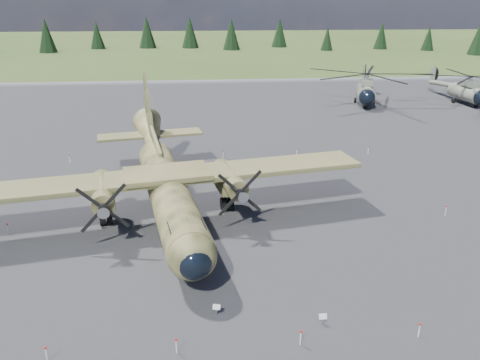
{
  "coord_description": "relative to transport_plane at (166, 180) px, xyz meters",
  "views": [
    {
      "loc": [
        -2.67,
        -31.63,
        15.74
      ],
      "look_at": [
        0.49,
        2.0,
        2.81
      ],
      "focal_mm": 35.0,
      "sensor_mm": 36.0,
      "label": 1
    }
  ],
  "objects": [
    {
      "name": "ground",
      "position": [
        5.21,
        -2.31,
        -2.88
      ],
      "size": [
        500.0,
        500.0,
        0.0
      ],
      "primitive_type": "plane",
      "color": "#495626",
      "rests_on": "ground"
    },
    {
      "name": "apron",
      "position": [
        5.21,
        7.69,
        -2.88
      ],
      "size": [
        120.0,
        120.0,
        0.04
      ],
      "primitive_type": "cube",
      "color": "slate",
      "rests_on": "ground"
    },
    {
      "name": "transport_plane",
      "position": [
        0.0,
        0.0,
        0.0
      ],
      "size": [
        30.35,
        27.3,
        10.01
      ],
      "rotation": [
        0.0,
        0.0,
        0.19
      ],
      "color": "#3F4022",
      "rests_on": "ground"
    },
    {
      "name": "helicopter_near",
      "position": [
        29.83,
        39.29,
        0.8
      ],
      "size": [
        25.37,
        25.89,
        5.19
      ],
      "rotation": [
        0.0,
        0.0,
        -0.29
      ],
      "color": "gray",
      "rests_on": "ground"
    },
    {
      "name": "helicopter_mid",
      "position": [
        46.21,
        38.1,
        0.45
      ],
      "size": [
        19.25,
        22.17,
        4.68
      ],
      "rotation": [
        0.0,
        0.0,
        0.05
      ],
      "color": "gray",
      "rests_on": "ground"
    },
    {
      "name": "info_placard_left",
      "position": [
        3.25,
        -13.05,
        -2.45
      ],
      "size": [
        0.44,
        0.27,
        0.64
      ],
      "rotation": [
        0.0,
        0.0,
        -0.26
      ],
      "color": "gray",
      "rests_on": "ground"
    },
    {
      "name": "info_placard_right",
      "position": [
        8.69,
        -14.38,
        -2.44
      ],
      "size": [
        0.41,
        0.17,
        0.65
      ],
      "rotation": [
        0.0,
        0.0,
        0.0
      ],
      "color": "gray",
      "rests_on": "ground"
    },
    {
      "name": "barrier_fence",
      "position": [
        4.75,
        -2.39,
        -2.37
      ],
      "size": [
        33.12,
        29.62,
        0.85
      ],
      "color": "white",
      "rests_on": "ground"
    },
    {
      "name": "treeline",
      "position": [
        8.83,
        8.85,
        1.84
      ],
      "size": [
        294.62,
        300.13,
        10.97
      ],
      "color": "black",
      "rests_on": "ground"
    }
  ]
}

